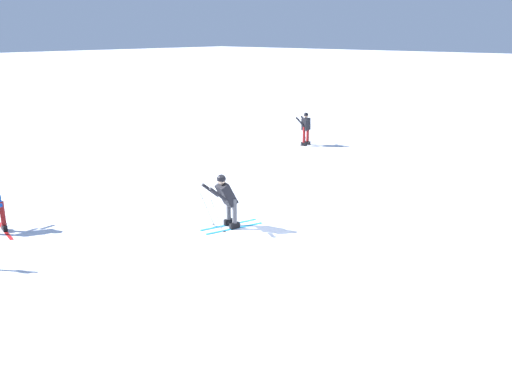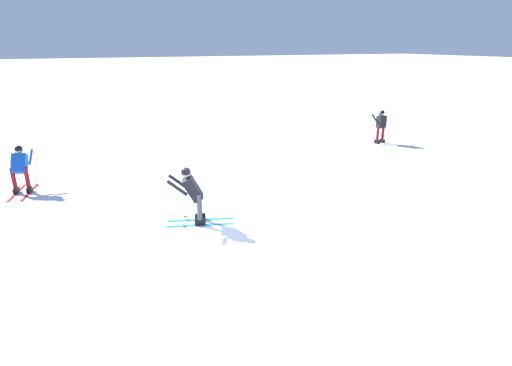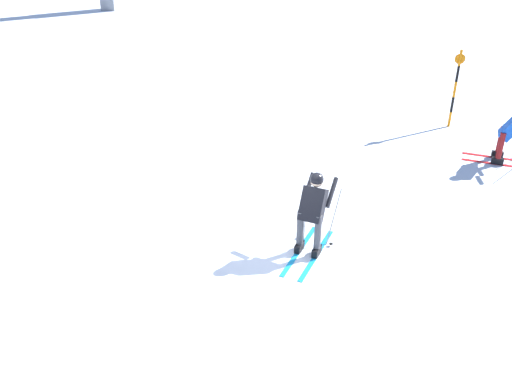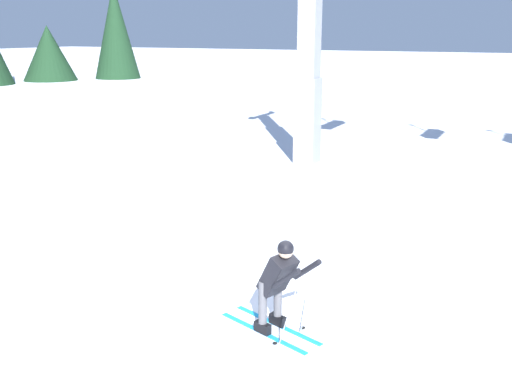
# 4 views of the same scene
# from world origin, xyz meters

# --- Properties ---
(ground_plane) EXTENTS (260.00, 260.00, 0.00)m
(ground_plane) POSITION_xyz_m (0.00, 0.00, 0.00)
(ground_plane) COLOR white
(skier_carving_main) EXTENTS (1.81, 1.05, 1.68)m
(skier_carving_main) POSITION_xyz_m (0.37, -0.88, 0.90)
(skier_carving_main) COLOR #198CCC
(skier_carving_main) RESTS_ON ground_plane
(skier_distant_uphill) EXTENTS (0.94, 1.73, 1.61)m
(skier_distant_uphill) POSITION_xyz_m (4.68, -5.50, 0.85)
(skier_distant_uphill) COLOR red
(skier_distant_uphill) RESTS_ON ground_plane
(skier_distant_downhill) EXTENTS (0.72, 1.72, 1.59)m
(skier_distant_downhill) POSITION_xyz_m (-10.16, -5.87, 0.89)
(skier_distant_downhill) COLOR white
(skier_distant_downhill) RESTS_ON ground_plane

